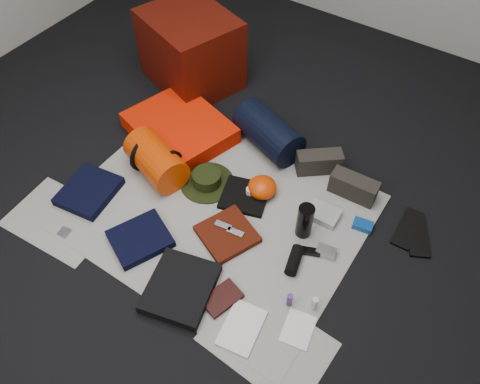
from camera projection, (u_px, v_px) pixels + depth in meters
The scene contains 37 objects.
floor at pixel (217, 211), 2.71m from camera, with size 4.50×4.50×0.02m, color black.
newspaper_mat at pixel (217, 210), 2.70m from camera, with size 1.60×1.30×0.01m, color #BAB7AC.
newspaper_sheet_front_left at pixel (60, 220), 2.65m from camera, with size 0.58×0.40×0.00m, color #BAB7AC.
newspaper_sheet_front_right at pixel (267, 342), 2.21m from camera, with size 0.58×0.40×0.00m, color #BAB7AC.
red_cabinet at pixel (191, 50), 3.24m from camera, with size 0.61×0.51×0.51m, color #500E05.
sleeping_pad at pixel (180, 128), 3.04m from camera, with size 0.63×0.51×0.11m, color #F72102.
stuff_sack at pixel (156, 160), 2.78m from camera, with size 0.23×0.23×0.39m, color #CD3403.
sack_strap_left at pixel (144, 154), 2.82m from camera, with size 0.22×0.22×0.03m, color black.
sack_strap_right at pixel (169, 168), 2.75m from camera, with size 0.22×0.22×0.03m, color black.
navy_duffel at pixel (268, 132), 2.92m from camera, with size 0.23×0.23×0.45m, color black.
boonie_brim at pixel (207, 182), 2.82m from camera, with size 0.33×0.33×0.01m, color black.
boonie_crown at pixel (207, 178), 2.78m from camera, with size 0.17×0.17×0.07m, color black.
hiking_boot_left at pixel (319, 162), 2.83m from camera, with size 0.27×0.10×0.14m, color #2D2923.
hiking_boot_right at pixel (353, 187), 2.71m from camera, with size 0.28×0.10×0.14m, color #2D2923.
flip_flop_left at pixel (407, 229), 2.61m from camera, with size 0.10×0.28×0.02m, color black.
flip_flop_right at pixel (417, 234), 2.59m from camera, with size 0.11×0.30×0.02m, color black.
trousers_navy_a at pixel (89, 191), 2.75m from camera, with size 0.28×0.33×0.05m, color black.
trousers_navy_b at pixel (140, 239), 2.54m from camera, with size 0.26×0.30×0.05m, color black.
trousers_charcoal at pixel (181, 288), 2.35m from camera, with size 0.32×0.36×0.06m, color black.
black_tshirt at pixel (245, 196), 2.74m from camera, with size 0.26×0.25×0.03m, color black.
red_shirt at pixel (227, 234), 2.57m from camera, with size 0.28×0.28×0.04m, color #481307.
orange_stuff_sack at pixel (262, 187), 2.73m from camera, with size 0.17×0.17×0.11m, color #CD3403.
first_aid_pouch at pixel (324, 214), 2.65m from camera, with size 0.17×0.13×0.04m, color #99A19A.
water_bottle at pixel (305, 221), 2.51m from camera, with size 0.09×0.09×0.22m, color black.
speaker at pixel (294, 260), 2.45m from camera, with size 0.06×0.06×0.17m, color black.
compact_camera at pixel (326, 252), 2.49m from camera, with size 0.10×0.06×0.04m, color #AFAFB4.
cyan_case at pixel (363, 225), 2.61m from camera, with size 0.11×0.07×0.03m, color navy.
toiletry_purple at pixel (290, 300), 2.30m from camera, with size 0.03×0.03×0.09m, color #452370.
toiletry_clear at pixel (314, 303), 2.28m from camera, with size 0.03×0.03×0.09m, color #B9BDB8.
paperback_book at pixel (222, 298), 2.33m from camera, with size 0.12×0.19×0.03m, color black.
map_booklet at pixel (242, 327), 2.25m from camera, with size 0.17×0.25×0.01m, color white.
map_printout at pixel (298, 329), 2.25m from camera, with size 0.14×0.18×0.01m, color white.
sunglasses at pixel (311, 252), 2.50m from camera, with size 0.10×0.04×0.03m, color black.
key_cluster at pixel (65, 232), 2.59m from camera, with size 0.06×0.06×0.01m, color #AFAFB4.
tape_roll at pixel (250, 191), 2.72m from camera, with size 0.05×0.05×0.04m, color silver.
energy_bar_a at pixel (223, 226), 2.57m from camera, with size 0.10×0.04×0.01m, color #AFAFB4.
energy_bar_b at pixel (235, 232), 2.54m from camera, with size 0.10×0.04×0.01m, color #AFAFB4.
Camera 1 is at (1.00, -1.26, 2.17)m, focal length 35.00 mm.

